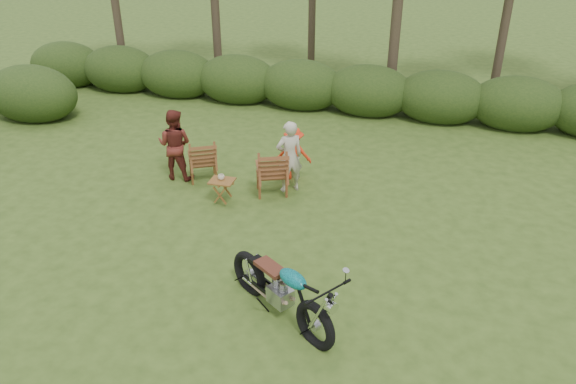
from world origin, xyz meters
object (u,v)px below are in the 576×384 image
(motorcycle, at_px, (280,314))
(side_table, at_px, (223,192))
(lawn_chair_right, at_px, (272,193))
(lawn_chair_left, at_px, (204,179))
(cup, at_px, (221,177))
(child, at_px, (294,178))
(adult_a, at_px, (289,190))
(adult_b, at_px, (178,177))

(motorcycle, relative_size, side_table, 4.22)
(lawn_chair_right, bearing_deg, lawn_chair_left, -29.94)
(lawn_chair_left, relative_size, cup, 7.23)
(motorcycle, height_order, child, motorcycle)
(cup, distance_m, child, 1.93)
(adult_a, bearing_deg, adult_b, -32.55)
(side_table, bearing_deg, motorcycle, -54.48)
(motorcycle, relative_size, lawn_chair_left, 2.27)
(lawn_chair_right, height_order, adult_b, adult_b)
(motorcycle, xyz_separation_m, side_table, (-2.13, 2.99, 0.26))
(adult_a, bearing_deg, child, -118.45)
(adult_a, bearing_deg, side_table, 3.53)
(adult_b, bearing_deg, child, -166.57)
(lawn_chair_left, height_order, adult_b, adult_b)
(side_table, bearing_deg, adult_b, 150.18)
(adult_a, bearing_deg, lawn_chair_left, -34.14)
(motorcycle, height_order, adult_b, adult_b)
(lawn_chair_left, bearing_deg, adult_a, 151.73)
(side_table, relative_size, cup, 3.89)
(adult_a, distance_m, adult_b, 2.57)
(lawn_chair_right, distance_m, adult_b, 2.26)
(lawn_chair_left, xyz_separation_m, side_table, (0.82, -0.89, 0.26))
(motorcycle, distance_m, child, 4.61)
(motorcycle, relative_size, lawn_chair_right, 2.11)
(motorcycle, height_order, adult_a, adult_a)
(lawn_chair_right, relative_size, child, 0.87)
(lawn_chair_left, relative_size, adult_b, 0.61)
(cup, bearing_deg, lawn_chair_right, 37.80)
(lawn_chair_left, distance_m, adult_a, 1.98)
(adult_b, distance_m, child, 2.60)
(lawn_chair_right, distance_m, child, 0.84)
(cup, bearing_deg, child, 52.84)
(child, bearing_deg, adult_b, 7.44)
(motorcycle, bearing_deg, adult_b, 167.46)
(motorcycle, bearing_deg, adult_a, 138.48)
(lawn_chair_left, distance_m, cup, 1.31)
(lawn_chair_left, xyz_separation_m, adult_b, (-0.59, -0.08, 0.00))
(side_table, xyz_separation_m, adult_b, (-1.42, 0.81, -0.26))
(lawn_chair_left, xyz_separation_m, cup, (0.80, -0.86, 0.57))
(adult_b, bearing_deg, adult_a, -179.55)
(motorcycle, xyz_separation_m, child, (-1.04, 4.49, 0.00))
(lawn_chair_left, relative_size, child, 0.81)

